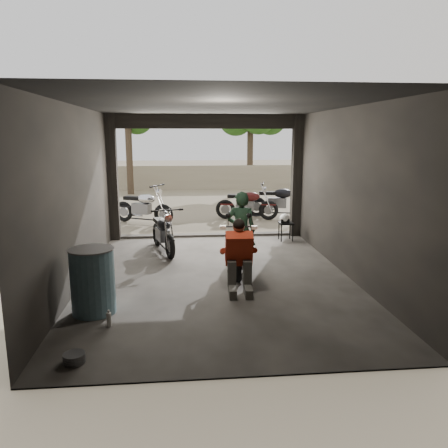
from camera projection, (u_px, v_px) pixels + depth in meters
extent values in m
plane|color=#7A6D56|center=(217.00, 278.00, 8.31)|extent=(80.00, 80.00, 0.00)
cube|color=#2D2B28|center=(217.00, 278.00, 8.31)|extent=(5.00, 7.00, 0.02)
plane|color=black|center=(217.00, 105.00, 7.67)|extent=(7.00, 7.00, 0.00)
cube|color=black|center=(244.00, 240.00, 4.57)|extent=(5.00, 0.02, 3.20)
cube|color=black|center=(77.00, 197.00, 7.75)|extent=(0.02, 7.00, 3.20)
cube|color=black|center=(349.00, 193.00, 8.22)|extent=(0.02, 7.00, 3.20)
cube|color=black|center=(113.00, 179.00, 11.06)|extent=(0.24, 0.24, 3.20)
cube|color=black|center=(296.00, 177.00, 11.51)|extent=(0.24, 0.24, 3.20)
cube|color=black|center=(206.00, 121.00, 11.04)|extent=(5.00, 0.16, 0.36)
cube|color=#2D2B28|center=(207.00, 235.00, 11.71)|extent=(5.00, 0.25, 0.08)
cube|color=gray|center=(195.00, 177.00, 21.84)|extent=(18.00, 0.30, 1.20)
cylinder|color=#382B1E|center=(129.00, 155.00, 19.86)|extent=(0.30, 0.30, 3.58)
ellipsoid|color=#1E4C14|center=(127.00, 104.00, 19.41)|extent=(2.20, 2.20, 3.14)
cylinder|color=#382B1E|center=(250.00, 157.00, 21.91)|extent=(0.30, 0.30, 3.20)
ellipsoid|color=#1E4C14|center=(251.00, 116.00, 21.51)|extent=(2.20, 2.20, 2.80)
imported|color=black|center=(241.00, 231.00, 8.75)|extent=(0.65, 0.49, 1.59)
cube|color=black|center=(286.00, 223.00, 11.16)|extent=(0.35, 0.35, 0.04)
cylinder|color=black|center=(281.00, 233.00, 11.05)|extent=(0.03, 0.03, 0.47)
cylinder|color=black|center=(293.00, 233.00, 11.08)|extent=(0.03, 0.03, 0.47)
cylinder|color=black|center=(279.00, 231.00, 11.34)|extent=(0.03, 0.03, 0.47)
cylinder|color=black|center=(290.00, 231.00, 11.37)|extent=(0.03, 0.03, 0.47)
ellipsoid|color=white|center=(284.00, 218.00, 11.08)|extent=(0.27, 0.28, 0.24)
cylinder|color=#446673|center=(93.00, 282.00, 6.57)|extent=(0.75, 0.75, 1.02)
cylinder|color=black|center=(334.00, 190.00, 11.76)|extent=(0.08, 0.08, 2.43)
cylinder|color=white|center=(336.00, 153.00, 11.54)|extent=(0.89, 0.03, 0.89)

